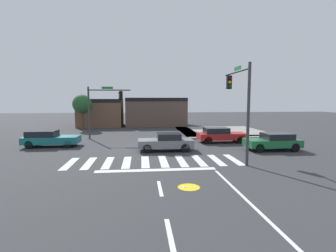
{
  "coord_description": "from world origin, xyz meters",
  "views": [
    {
      "loc": [
        -0.79,
        -20.57,
        3.93
      ],
      "look_at": [
        1.42,
        0.69,
        1.75
      ],
      "focal_mm": 27.36,
      "sensor_mm": 36.0,
      "label": 1
    }
  ],
  "objects_px": {
    "traffic_signal_northwest": "(104,103)",
    "car_red": "(220,135)",
    "roadside_tree": "(82,104)",
    "car_teal": "(49,138)",
    "car_gray": "(166,142)",
    "car_green": "(273,141)",
    "traffic_signal_southeast": "(239,95)"
  },
  "relations": [
    {
      "from": "roadside_tree",
      "to": "car_green",
      "type": "bearing_deg",
      "value": -41.21
    },
    {
      "from": "traffic_signal_northwest",
      "to": "car_green",
      "type": "relative_size",
      "value": 1.28
    },
    {
      "from": "car_red",
      "to": "car_teal",
      "type": "xyz_separation_m",
      "value": [
        -15.01,
        -0.61,
        -0.01
      ]
    },
    {
      "from": "car_red",
      "to": "car_teal",
      "type": "bearing_deg",
      "value": -177.67
    },
    {
      "from": "traffic_signal_southeast",
      "to": "roadside_tree",
      "type": "distance_m",
      "value": 23.28
    },
    {
      "from": "traffic_signal_northwest",
      "to": "roadside_tree",
      "type": "relative_size",
      "value": 1.13
    },
    {
      "from": "car_green",
      "to": "car_teal",
      "type": "bearing_deg",
      "value": -10.75
    },
    {
      "from": "car_green",
      "to": "car_teal",
      "type": "height_order",
      "value": "car_teal"
    },
    {
      "from": "traffic_signal_southeast",
      "to": "traffic_signal_northwest",
      "type": "bearing_deg",
      "value": 44.17
    },
    {
      "from": "car_red",
      "to": "traffic_signal_southeast",
      "type": "bearing_deg",
      "value": -98.23
    },
    {
      "from": "traffic_signal_northwest",
      "to": "car_teal",
      "type": "distance_m",
      "value": 6.39
    },
    {
      "from": "traffic_signal_northwest",
      "to": "car_red",
      "type": "height_order",
      "value": "traffic_signal_northwest"
    },
    {
      "from": "traffic_signal_northwest",
      "to": "car_green",
      "type": "xyz_separation_m",
      "value": [
        14.0,
        -7.43,
        -2.95
      ]
    },
    {
      "from": "car_red",
      "to": "roadside_tree",
      "type": "distance_m",
      "value": 19.19
    },
    {
      "from": "car_red",
      "to": "car_green",
      "type": "xyz_separation_m",
      "value": [
        3.0,
        -4.03,
        -0.01
      ]
    },
    {
      "from": "car_red",
      "to": "traffic_signal_northwest",
      "type": "bearing_deg",
      "value": 162.81
    },
    {
      "from": "car_gray",
      "to": "roadside_tree",
      "type": "relative_size",
      "value": 0.91
    },
    {
      "from": "car_green",
      "to": "roadside_tree",
      "type": "distance_m",
      "value": 24.03
    },
    {
      "from": "traffic_signal_northwest",
      "to": "car_gray",
      "type": "relative_size",
      "value": 1.25
    },
    {
      "from": "roadside_tree",
      "to": "car_gray",
      "type": "bearing_deg",
      "value": -57.5
    },
    {
      "from": "car_gray",
      "to": "car_green",
      "type": "relative_size",
      "value": 1.02
    },
    {
      "from": "car_gray",
      "to": "roadside_tree",
      "type": "height_order",
      "value": "roadside_tree"
    },
    {
      "from": "car_teal",
      "to": "car_gray",
      "type": "bearing_deg",
      "value": -15.87
    },
    {
      "from": "car_red",
      "to": "car_gray",
      "type": "distance_m",
      "value": 6.34
    },
    {
      "from": "car_red",
      "to": "car_green",
      "type": "height_order",
      "value": "car_red"
    },
    {
      "from": "traffic_signal_northwest",
      "to": "car_green",
      "type": "bearing_deg",
      "value": -27.96
    },
    {
      "from": "traffic_signal_southeast",
      "to": "car_green",
      "type": "height_order",
      "value": "traffic_signal_southeast"
    },
    {
      "from": "car_gray",
      "to": "traffic_signal_northwest",
      "type": "bearing_deg",
      "value": -50.22
    },
    {
      "from": "traffic_signal_southeast",
      "to": "roadside_tree",
      "type": "xyz_separation_m",
      "value": [
        -13.97,
        18.6,
        -0.87
      ]
    },
    {
      "from": "car_gray",
      "to": "car_teal",
      "type": "bearing_deg",
      "value": -15.87
    },
    {
      "from": "car_red",
      "to": "car_green",
      "type": "relative_size",
      "value": 1.07
    },
    {
      "from": "car_green",
      "to": "car_teal",
      "type": "distance_m",
      "value": 18.32
    }
  ]
}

